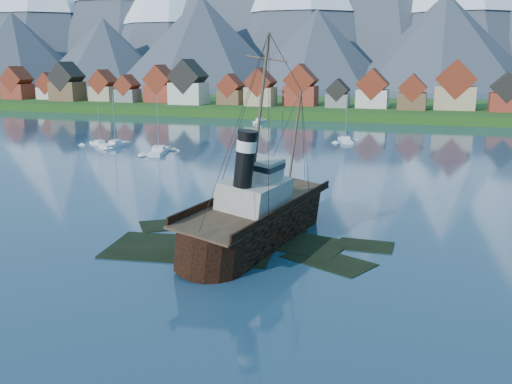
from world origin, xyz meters
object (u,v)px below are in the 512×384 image
(sailboat_b, at_px, (115,145))
(sailboat_e, at_px, (345,141))
(sailboat_a, at_px, (159,152))
(sailboat_c, at_px, (100,144))
(tugboat_wreck, at_px, (259,212))
(sailboat_f, at_px, (260,122))

(sailboat_b, bearing_deg, sailboat_e, 32.75)
(sailboat_a, relative_size, sailboat_e, 1.24)
(sailboat_c, xyz_separation_m, sailboat_e, (55.09, 24.00, 0.01))
(sailboat_c, bearing_deg, tugboat_wreck, -102.15)
(sailboat_b, distance_m, sailboat_e, 56.17)
(sailboat_e, xyz_separation_m, sailboat_f, (-33.65, 35.10, 0.06))
(tugboat_wreck, height_order, sailboat_f, tugboat_wreck)
(sailboat_a, height_order, sailboat_e, sailboat_a)
(tugboat_wreck, relative_size, sailboat_e, 2.88)
(sailboat_f, bearing_deg, sailboat_c, -110.21)
(sailboat_b, distance_m, sailboat_c, 4.87)
(sailboat_b, xyz_separation_m, sailboat_c, (-4.77, 0.96, -0.08))
(sailboat_b, distance_m, sailboat_f, 62.33)
(tugboat_wreck, relative_size, sailboat_f, 2.50)
(sailboat_b, bearing_deg, sailboat_f, 80.86)
(sailboat_a, distance_m, sailboat_c, 20.00)
(sailboat_e, bearing_deg, sailboat_a, -159.16)
(sailboat_a, xyz_separation_m, sailboat_f, (2.45, 65.39, 0.00))
(tugboat_wreck, xyz_separation_m, sailboat_a, (-39.34, 50.85, -2.75))
(sailboat_e, distance_m, sailboat_f, 48.63)
(sailboat_e, bearing_deg, sailboat_b, -172.77)
(sailboat_c, bearing_deg, sailboat_f, 12.31)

